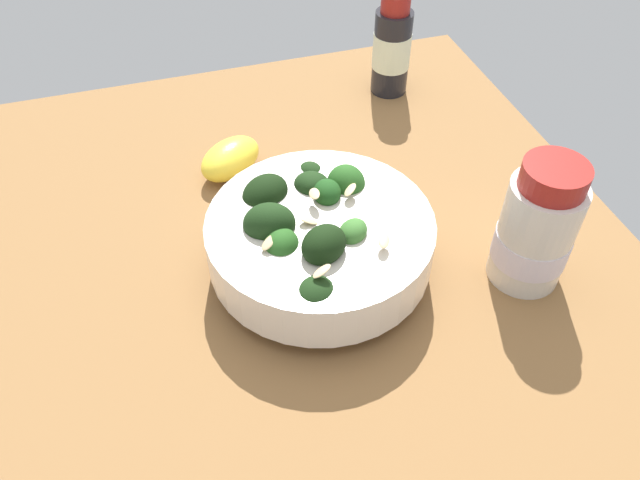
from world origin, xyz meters
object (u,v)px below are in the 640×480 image
bottle_tall (536,230)px  bottle_short (392,48)px  lemon_wedge (230,159)px  bowl_of_broccoli (318,237)px

bottle_tall → bottle_short: 34.87cm
lemon_wedge → bottle_short: 26.68cm
bowl_of_broccoli → lemon_wedge: bowl_of_broccoli is taller
bottle_tall → lemon_wedge: bearing=-134.2°
bowl_of_broccoli → bottle_tall: bearing=70.8°
bottle_short → bottle_tall: bearing=0.7°
bottle_tall → bottle_short: size_ratio=1.00×
bottle_short → bowl_of_broccoli: bearing=-33.4°
lemon_wedge → bowl_of_broccoli: bearing=17.0°
lemon_wedge → bottle_tall: size_ratio=0.59×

